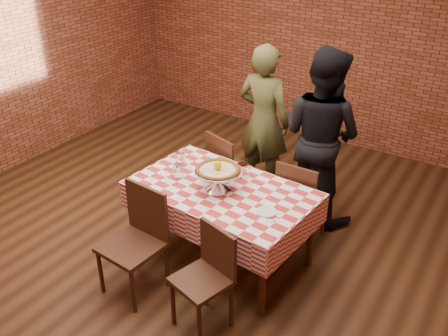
{
  "coord_description": "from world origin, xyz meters",
  "views": [
    {
      "loc": [
        2.47,
        -3.11,
        2.97
      ],
      "look_at": [
        0.44,
        0.06,
        0.92
      ],
      "focal_mm": 39.27,
      "sensor_mm": 36.0,
      "label": 1
    }
  ],
  "objects": [
    {
      "name": "sweetener_packet_a",
      "position": [
        1.06,
        -0.23,
        0.76
      ],
      "size": [
        0.05,
        0.04,
        0.0
      ],
      "primitive_type": "cube",
      "rotation": [
        0.0,
        0.0,
        -0.11
      ],
      "color": "white",
      "rests_on": "tablecloth"
    },
    {
      "name": "sweetener_packet_b",
      "position": [
        1.1,
        -0.2,
        0.76
      ],
      "size": [
        0.06,
        0.05,
        0.0
      ],
      "primitive_type": "cube",
      "rotation": [
        0.0,
        0.0,
        -0.38
      ],
      "color": "white",
      "rests_on": "tablecloth"
    },
    {
      "name": "lemon",
      "position": [
        0.44,
        -0.04,
        0.99
      ],
      "size": [
        0.07,
        0.07,
        0.08
      ],
      "primitive_type": "ellipsoid",
      "rotation": [
        0.0,
        0.0,
        -0.02
      ],
      "color": "yellow",
      "rests_on": "pizza"
    },
    {
      "name": "condiment_caddy",
      "position": [
        0.52,
        0.26,
        0.82
      ],
      "size": [
        0.12,
        0.11,
        0.13
      ],
      "primitive_type": "cube",
      "rotation": [
        0.0,
        0.0,
        -0.4
      ],
      "color": "silver",
      "rests_on": "tablecloth"
    },
    {
      "name": "chair_far_left",
      "position": [
        0.11,
        0.77,
        0.45
      ],
      "size": [
        0.54,
        0.54,
        0.9
      ],
      "primitive_type": null,
      "rotation": [
        0.0,
        0.0,
        2.82
      ],
      "color": "#442313",
      "rests_on": "ground"
    },
    {
      "name": "side_plate",
      "position": [
        0.98,
        -0.14,
        0.76
      ],
      "size": [
        0.18,
        0.18,
        0.01
      ],
      "primitive_type": "cylinder",
      "rotation": [
        0.0,
        0.0,
        -0.09
      ],
      "color": "white",
      "rests_on": "tablecloth"
    },
    {
      "name": "chair_far_right",
      "position": [
        0.95,
        0.66,
        0.44
      ],
      "size": [
        0.41,
        0.41,
        0.89
      ],
      "primitive_type": null,
      "rotation": [
        0.0,
        0.0,
        3.15
      ],
      "color": "#442313",
      "rests_on": "ground"
    },
    {
      "name": "water_glass_right",
      "position": [
        -0.09,
        0.13,
        0.82
      ],
      "size": [
        0.09,
        0.09,
        0.13
      ],
      "primitive_type": "cylinder",
      "rotation": [
        0.0,
        0.0,
        -0.09
      ],
      "color": "white",
      "rests_on": "tablecloth"
    },
    {
      "name": "diner_olive",
      "position": [
        0.16,
        1.31,
        0.85
      ],
      "size": [
        0.63,
        0.42,
        1.71
      ],
      "primitive_type": "imported",
      "rotation": [
        0.0,
        0.0,
        3.12
      ],
      "color": "#4E5229",
      "rests_on": "ground"
    },
    {
      "name": "tablecloth",
      "position": [
        0.47,
        -0.01,
        0.62
      ],
      "size": [
        1.7,
        1.12,
        0.27
      ],
      "primitive_type": null,
      "rotation": [
        0.0,
        0.0,
        -0.09
      ],
      "color": "red",
      "rests_on": "table"
    },
    {
      "name": "pizza",
      "position": [
        0.44,
        -0.04,
        0.95
      ],
      "size": [
        0.39,
        0.39,
        0.03
      ],
      "primitive_type": "cylinder",
      "rotation": [
        0.0,
        0.0,
        -0.02
      ],
      "color": "beige",
      "rests_on": "pizza_stand"
    },
    {
      "name": "back_wall",
      "position": [
        0.0,
        3.0,
        1.45
      ],
      "size": [
        5.5,
        0.0,
        5.5
      ],
      "primitive_type": "plane",
      "rotation": [
        1.57,
        0.0,
        0.0
      ],
      "color": "brown",
      "rests_on": "ground"
    },
    {
      "name": "chair_near_left",
      "position": [
        0.07,
        -0.78,
        0.47
      ],
      "size": [
        0.49,
        0.49,
        0.94
      ],
      "primitive_type": null,
      "rotation": [
        0.0,
        0.0,
        -0.08
      ],
      "color": "#442313",
      "rests_on": "ground"
    },
    {
      "name": "diner_black",
      "position": [
        0.88,
        1.18,
        0.91
      ],
      "size": [
        1.01,
        0.87,
        1.81
      ],
      "primitive_type": "imported",
      "rotation": [
        0.0,
        0.0,
        2.92
      ],
      "color": "black",
      "rests_on": "ground"
    },
    {
      "name": "ground",
      "position": [
        0.0,
        0.0,
        0.0
      ],
      "size": [
        6.0,
        6.0,
        0.0
      ],
      "primitive_type": "plane",
      "color": "black",
      "rests_on": "ground"
    },
    {
      "name": "chair_near_right",
      "position": [
        0.8,
        -0.81,
        0.43
      ],
      "size": [
        0.47,
        0.47,
        0.86
      ],
      "primitive_type": null,
      "rotation": [
        0.0,
        0.0,
        -0.27
      ],
      "color": "#442313",
      "rests_on": "ground"
    },
    {
      "name": "table",
      "position": [
        0.47,
        -0.01,
        0.38
      ],
      "size": [
        1.66,
        1.08,
        0.75
      ],
      "primitive_type": "cube",
      "rotation": [
        0.0,
        0.0,
        -0.09
      ],
      "color": "#442313",
      "rests_on": "ground"
    },
    {
      "name": "pizza_stand",
      "position": [
        0.44,
        -0.04,
        0.85
      ],
      "size": [
        0.42,
        0.42,
        0.18
      ],
      "primitive_type": null,
      "rotation": [
        0.0,
        0.0,
        -0.02
      ],
      "color": "silver",
      "rests_on": "tablecloth"
    },
    {
      "name": "water_glass_left",
      "position": [
        0.03,
        -0.07,
        0.82
      ],
      "size": [
        0.09,
        0.09,
        0.13
      ],
      "primitive_type": "cylinder",
      "rotation": [
        0.0,
        0.0,
        -0.09
      ],
      "color": "white",
      "rests_on": "tablecloth"
    }
  ]
}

